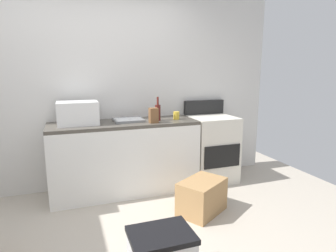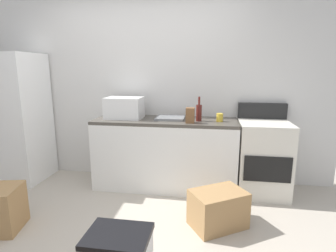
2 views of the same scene
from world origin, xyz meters
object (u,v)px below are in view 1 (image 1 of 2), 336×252
object	(u,v)px
stove_oven	(211,147)
coffee_mug	(176,116)
wine_bottle	(158,112)
knife_block	(153,115)
microwave	(78,113)
cardboard_box_large	(202,197)

from	to	relation	value
stove_oven	coffee_mug	xyz separation A→B (m)	(-0.54, -0.04, 0.48)
wine_bottle	knife_block	distance (m)	0.17
stove_oven	wine_bottle	distance (m)	0.96
microwave	coffee_mug	xyz separation A→B (m)	(1.21, -0.05, -0.09)
microwave	knife_block	world-z (taller)	microwave
wine_bottle	cardboard_box_large	distance (m)	1.18
stove_oven	wine_bottle	world-z (taller)	wine_bottle
wine_bottle	cardboard_box_large	world-z (taller)	wine_bottle
stove_oven	cardboard_box_large	xyz separation A→B (m)	(-0.55, -0.85, -0.28)
cardboard_box_large	stove_oven	bearing A→B (deg)	56.90
stove_oven	microwave	world-z (taller)	microwave
knife_block	microwave	bearing A→B (deg)	167.85
wine_bottle	stove_oven	bearing A→B (deg)	3.20
coffee_mug	wine_bottle	bearing A→B (deg)	-179.51
coffee_mug	knife_block	bearing A→B (deg)	-158.86
stove_oven	coffee_mug	size ratio (longest dim) A/B	11.00
microwave	cardboard_box_large	world-z (taller)	microwave
microwave	wine_bottle	distance (m)	0.96
knife_block	cardboard_box_large	world-z (taller)	knife_block
microwave	wine_bottle	xyz separation A→B (m)	(0.96, -0.05, -0.03)
knife_block	coffee_mug	bearing A→B (deg)	21.14
microwave	coffee_mug	distance (m)	1.22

